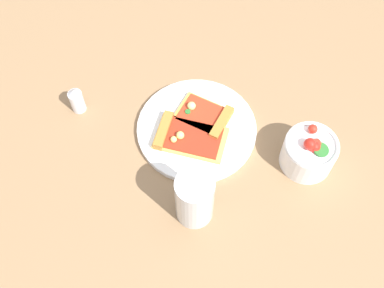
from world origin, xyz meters
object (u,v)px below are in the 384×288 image
(plate, at_px, (197,128))
(pizza_slice_near, at_px, (206,117))
(pizza_slice_far, at_px, (186,137))
(soda_glass, at_px, (195,200))
(salad_bowl, at_px, (309,152))
(pepper_shaker, at_px, (77,100))

(plate, xyz_separation_m, pizza_slice_near, (0.02, 0.02, 0.01))
(pizza_slice_near, height_order, pizza_slice_far, same)
(pizza_slice_far, bearing_deg, soda_glass, -77.93)
(salad_bowl, height_order, soda_glass, soda_glass)
(pepper_shaker, bearing_deg, plate, -5.86)
(pizza_slice_far, bearing_deg, plate, 59.41)
(plate, xyz_separation_m, pizza_slice_far, (-0.02, -0.03, 0.01))
(pepper_shaker, bearing_deg, salad_bowl, -9.20)
(pizza_slice_near, distance_m, salad_bowl, 0.23)
(soda_glass, bearing_deg, pizza_slice_near, 89.10)
(pizza_slice_near, bearing_deg, pepper_shaker, 178.93)
(pizza_slice_near, xyz_separation_m, pizza_slice_far, (-0.04, -0.06, -0.00))
(plate, distance_m, pizza_slice_far, 0.04)
(plate, xyz_separation_m, salad_bowl, (0.24, -0.05, 0.03))
(soda_glass, relative_size, pepper_shaker, 1.92)
(pizza_slice_far, relative_size, pepper_shaker, 2.40)
(pizza_slice_far, bearing_deg, pizza_slice_near, 55.54)
(plate, xyz_separation_m, soda_glass, (0.02, -0.19, 0.05))
(plate, relative_size, pepper_shaker, 3.87)
(pizza_slice_far, height_order, salad_bowl, salad_bowl)
(plate, distance_m, salad_bowl, 0.25)
(plate, relative_size, soda_glass, 2.02)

